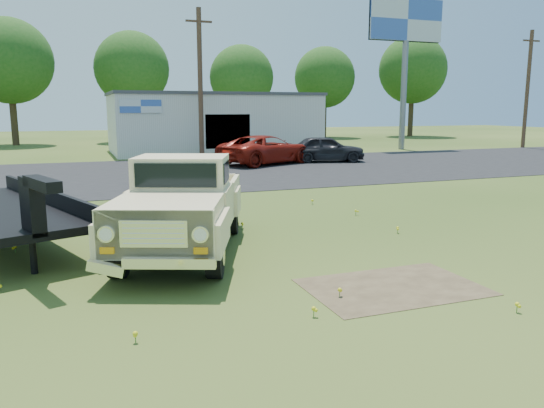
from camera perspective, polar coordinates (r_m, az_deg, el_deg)
The scene contains 16 objects.
ground at distance 11.50m, azimuth -1.78°, elevation -5.21°, with size 140.00×140.00×0.00m, color #293F14.
asphalt_lot at distance 25.92m, azimuth -12.61°, elevation 3.20°, with size 90.00×14.00×0.02m, color black.
dirt_patch_a at distance 9.55m, azimuth 12.89°, elevation -8.73°, with size 3.00×2.00×0.01m, color #443824.
dirt_patch_b at distance 14.41m, azimuth -13.92°, elevation -2.34°, with size 2.20×1.60×0.01m, color #443824.
commercial_building at distance 38.70m, azimuth -6.41°, elevation 8.74°, with size 14.20×8.20×4.15m.
billboard at distance 42.17m, azimuth 14.20°, elevation 17.39°, with size 6.10×0.45×11.05m.
utility_pole_mid at distance 33.40m, azimuth -7.72°, elevation 12.78°, with size 1.60×0.30×9.00m.
utility_pole_east at distance 46.75m, azimuth 25.78°, elevation 11.12°, with size 1.60×0.30×9.00m.
treeline_c at distance 50.34m, azimuth -26.44°, elevation 13.60°, with size 7.04×7.04×10.47m.
treeline_d at distance 51.42m, azimuth -14.83°, elevation 13.86°, with size 6.72×6.72×10.00m.
treeline_e at distance 51.97m, azimuth -3.28°, elevation 13.43°, with size 6.08×6.08×9.04m.
treeline_f at distance 58.03m, azimuth 5.67°, elevation 13.38°, with size 6.40×6.40×9.52m.
treeline_g at distance 61.91m, azimuth 14.91°, elevation 13.77°, with size 7.36×7.36×10.95m.
vintage_pickup_truck at distance 11.44m, azimuth -9.56°, elevation -0.07°, with size 2.24×5.76×2.09m, color beige, non-canonical shape.
red_pickup at distance 29.61m, azimuth -0.64°, elevation 5.84°, with size 2.64×5.72×1.59m, color maroon.
dark_sedan at distance 31.02m, azimuth 5.81°, elevation 5.91°, with size 1.79×4.44×1.51m, color black.
Camera 1 is at (-3.58, -10.49, 3.06)m, focal length 35.00 mm.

